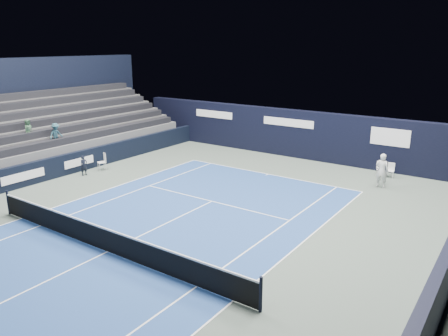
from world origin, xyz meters
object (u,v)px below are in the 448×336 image
at_px(tennis_player, 382,170).
at_px(line_judge_chair, 103,160).
at_px(folding_chair_back_b, 380,168).
at_px(folding_chair_back_a, 391,168).
at_px(tennis_net, 106,239).

bearing_deg(tennis_player, line_judge_chair, -157.03).
bearing_deg(folding_chair_back_b, tennis_player, -94.49).
distance_m(line_judge_chair, tennis_player, 15.76).
xyz_separation_m(folding_chair_back_b, line_judge_chair, (-13.87, -8.20, 0.10)).
relative_size(folding_chair_back_a, folding_chair_back_b, 0.99).
bearing_deg(folding_chair_back_a, line_judge_chair, -156.16).
xyz_separation_m(folding_chair_back_b, tennis_player, (0.63, -2.05, 0.43)).
bearing_deg(tennis_net, line_judge_chair, 140.30).
bearing_deg(line_judge_chair, folding_chair_back_b, 55.57).
relative_size(folding_chair_back_b, line_judge_chair, 0.82).
height_order(folding_chair_back_b, tennis_player, tennis_player).
xyz_separation_m(folding_chair_back_a, tennis_player, (0.04, -2.11, 0.35)).
xyz_separation_m(folding_chair_back_a, line_judge_chair, (-14.46, -8.26, 0.03)).
relative_size(folding_chair_back_b, tennis_net, 0.07).
height_order(tennis_net, tennis_player, tennis_player).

